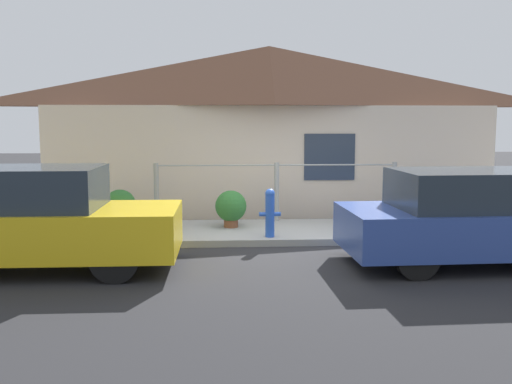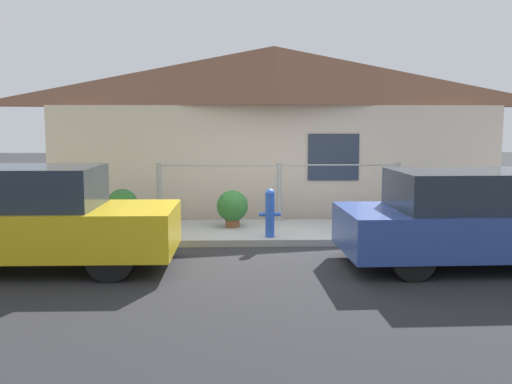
{
  "view_description": "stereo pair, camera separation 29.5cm",
  "coord_description": "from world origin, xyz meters",
  "px_view_note": "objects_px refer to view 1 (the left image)",
  "views": [
    {
      "loc": [
        -1.09,
        -9.41,
        2.1
      ],
      "look_at": [
        -0.51,
        0.3,
        0.9
      ],
      "focal_mm": 40.0,
      "sensor_mm": 36.0,
      "label": 1
    },
    {
      "loc": [
        -0.8,
        -9.43,
        2.1
      ],
      "look_at": [
        -0.51,
        0.3,
        0.9
      ],
      "focal_mm": 40.0,
      "sensor_mm": 36.0,
      "label": 2
    }
  ],
  "objects_px": {
    "car_left": "(28,220)",
    "potted_plant_near_hydrant": "(231,207)",
    "fire_hydrant": "(270,212)",
    "potted_plant_by_fence": "(120,207)",
    "car_right": "(480,218)"
  },
  "relations": [
    {
      "from": "car_left",
      "to": "potted_plant_near_hydrant",
      "type": "height_order",
      "value": "car_left"
    },
    {
      "from": "fire_hydrant",
      "to": "potted_plant_by_fence",
      "type": "bearing_deg",
      "value": 161.15
    },
    {
      "from": "car_left",
      "to": "fire_hydrant",
      "type": "xyz_separation_m",
      "value": [
        3.55,
        1.61,
        -0.18
      ]
    },
    {
      "from": "fire_hydrant",
      "to": "potted_plant_near_hydrant",
      "type": "relative_size",
      "value": 1.2
    },
    {
      "from": "potted_plant_near_hydrant",
      "to": "car_right",
      "type": "bearing_deg",
      "value": -35.23
    },
    {
      "from": "car_right",
      "to": "potted_plant_by_fence",
      "type": "height_order",
      "value": "car_right"
    },
    {
      "from": "potted_plant_near_hydrant",
      "to": "car_left",
      "type": "bearing_deg",
      "value": -138.43
    },
    {
      "from": "car_right",
      "to": "potted_plant_by_fence",
      "type": "bearing_deg",
      "value": 154.29
    },
    {
      "from": "car_right",
      "to": "fire_hydrant",
      "type": "distance_m",
      "value": 3.38
    },
    {
      "from": "potted_plant_by_fence",
      "to": "car_right",
      "type": "bearing_deg",
      "value": -24.0
    },
    {
      "from": "potted_plant_near_hydrant",
      "to": "potted_plant_by_fence",
      "type": "bearing_deg",
      "value": -179.16
    },
    {
      "from": "car_right",
      "to": "car_left",
      "type": "bearing_deg",
      "value": 178.27
    },
    {
      "from": "car_left",
      "to": "fire_hydrant",
      "type": "height_order",
      "value": "car_left"
    },
    {
      "from": "car_right",
      "to": "fire_hydrant",
      "type": "xyz_separation_m",
      "value": [
        -2.98,
        1.61,
        -0.14
      ]
    },
    {
      "from": "car_right",
      "to": "potted_plant_by_fence",
      "type": "relative_size",
      "value": 5.65
    }
  ]
}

